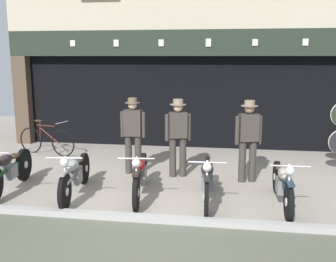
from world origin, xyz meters
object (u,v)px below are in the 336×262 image
object	(u,v)px
motorcycle_center	(140,175)
advert_board_near	(115,87)
motorcycle_left	(9,170)
advert_board_far	(81,87)
motorcycle_right	(283,183)
motorcycle_center_right	(207,179)
motorcycle_center_left	(75,174)
leaning_bicycle	(46,140)
salesman_left	(133,132)
shopkeeper_center	(178,134)
salesman_right	(248,137)

from	to	relation	value
motorcycle_center	advert_board_near	distance (m)	4.74
motorcycle_left	advert_board_far	size ratio (longest dim) A/B	1.90
motorcycle_right	motorcycle_center_right	bearing A→B (deg)	-0.54
motorcycle_center_left	motorcycle_right	size ratio (longest dim) A/B	1.04
motorcycle_center_right	motorcycle_center	bearing A→B (deg)	-5.63
motorcycle_left	advert_board_far	distance (m)	4.52
leaning_bicycle	advert_board_far	bearing A→B (deg)	175.51
salesman_left	leaning_bicycle	distance (m)	3.09
leaning_bicycle	shopkeeper_center	bearing A→B (deg)	81.91
motorcycle_center_left	leaning_bicycle	distance (m)	3.50
advert_board_far	leaning_bicycle	world-z (taller)	advert_board_far
motorcycle_right	leaning_bicycle	size ratio (longest dim) A/B	1.12
motorcycle_center_right	shopkeeper_center	size ratio (longest dim) A/B	1.20
motorcycle_left	motorcycle_right	world-z (taller)	motorcycle_left
motorcycle_center_left	motorcycle_right	bearing A→B (deg)	173.92
advert_board_near	leaning_bicycle	world-z (taller)	advert_board_near
motorcycle_center_right	motorcycle_right	xyz separation A→B (m)	(1.32, 0.01, -0.01)
shopkeeper_center	salesman_right	xyz separation A→B (m)	(1.48, -0.15, 0.01)
motorcycle_center_right	shopkeeper_center	xyz separation A→B (m)	(-0.71, 1.41, 0.52)
motorcycle_center_left	motorcycle_right	distance (m)	3.79
motorcycle_left	motorcycle_right	distance (m)	5.15
motorcycle_center	shopkeeper_center	xyz separation A→B (m)	(0.54, 1.34, 0.52)
shopkeeper_center	motorcycle_center	bearing A→B (deg)	53.91
advert_board_near	motorcycle_center	bearing A→B (deg)	-68.38
advert_board_near	advert_board_far	size ratio (longest dim) A/B	1.04
motorcycle_center_left	salesman_left	bearing A→B (deg)	-123.19
motorcycle_center_right	advert_board_far	world-z (taller)	advert_board_far
motorcycle_right	advert_board_near	bearing A→B (deg)	-46.29
shopkeeper_center	leaning_bicycle	distance (m)	4.03
motorcycle_left	motorcycle_right	xyz separation A→B (m)	(5.15, 0.02, -0.02)
shopkeeper_center	salesman_right	distance (m)	1.49
motorcycle_center_left	salesman_right	distance (m)	3.55
motorcycle_center_left	leaning_bicycle	xyz separation A→B (m)	(-1.96, 2.89, -0.04)
motorcycle_left	motorcycle_right	size ratio (longest dim) A/B	1.04
shopkeeper_center	motorcycle_center_right	bearing A→B (deg)	102.41
motorcycle_center_right	advert_board_far	size ratio (longest dim) A/B	1.92
advert_board_near	salesman_right	bearing A→B (deg)	-39.47
motorcycle_left	shopkeeper_center	size ratio (longest dim) A/B	1.19
salesman_left	shopkeeper_center	world-z (taller)	salesman_left
advert_board_near	leaning_bicycle	distance (m)	2.50
motorcycle_left	motorcycle_center_left	distance (m)	1.36
advert_board_far	shopkeeper_center	bearing A→B (deg)	-41.62
shopkeeper_center	advert_board_far	xyz separation A→B (m)	(-3.27, 2.90, 0.76)
salesman_left	advert_board_far	xyz separation A→B (m)	(-2.26, 2.84, 0.77)
motorcycle_center_left	advert_board_near	world-z (taller)	advert_board_near
advert_board_far	motorcycle_center_right	bearing A→B (deg)	-47.38
salesman_left	motorcycle_center	bearing A→B (deg)	107.71
motorcycle_center_left	advert_board_near	distance (m)	4.59
salesman_left	shopkeeper_center	xyz separation A→B (m)	(1.01, -0.07, 0.00)
motorcycle_center_left	motorcycle_center_right	distance (m)	2.47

